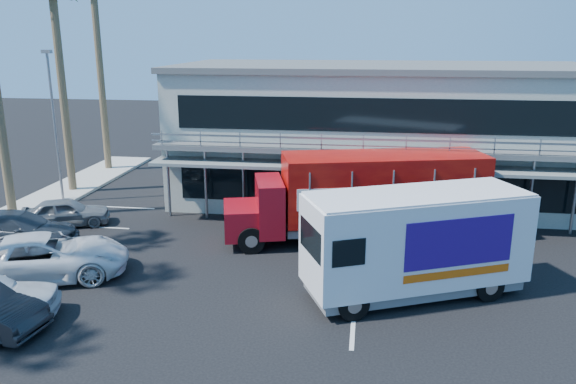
# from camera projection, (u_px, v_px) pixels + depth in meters

# --- Properties ---
(ground) EXTENTS (120.00, 120.00, 0.00)m
(ground) POSITION_uv_depth(u_px,v_px,m) (292.00, 313.00, 18.36)
(ground) COLOR black
(ground) RESTS_ON ground
(building) EXTENTS (22.40, 12.00, 7.30)m
(building) POSITION_uv_depth(u_px,v_px,m) (382.00, 131.00, 31.22)
(building) COLOR #949A8D
(building) RESTS_ON ground
(palm_e) EXTENTS (2.80, 2.80, 12.25)m
(palm_e) POSITION_uv_depth(u_px,v_px,m) (53.00, 1.00, 29.94)
(palm_e) COLOR brown
(palm_e) RESTS_ON ground
(light_pole_far) EXTENTS (0.50, 0.25, 8.09)m
(light_pole_far) POSITION_uv_depth(u_px,v_px,m) (54.00, 120.00, 29.59)
(light_pole_far) COLOR gray
(light_pole_far) RESTS_ON ground
(red_truck) EXTENTS (11.65, 5.42, 3.83)m
(red_truck) POSITION_uv_depth(u_px,v_px,m) (366.00, 193.00, 24.59)
(red_truck) COLOR maroon
(red_truck) RESTS_ON ground
(white_van) EXTENTS (7.98, 5.44, 3.70)m
(white_van) POSITION_uv_depth(u_px,v_px,m) (415.00, 242.00, 19.20)
(white_van) COLOR silver
(white_van) RESTS_ON ground
(parked_car_c) EXTENTS (6.65, 4.85, 1.68)m
(parked_car_c) POSITION_uv_depth(u_px,v_px,m) (45.00, 257.00, 20.83)
(parked_car_c) COLOR silver
(parked_car_c) RESTS_ON ground
(parked_car_d) EXTENTS (5.30, 2.43, 1.50)m
(parked_car_d) POSITION_uv_depth(u_px,v_px,m) (17.00, 230.00, 24.04)
(parked_car_d) COLOR #293037
(parked_car_d) RESTS_ON ground
(parked_car_e) EXTENTS (4.30, 3.07, 1.36)m
(parked_car_e) POSITION_uv_depth(u_px,v_px,m) (66.00, 212.00, 26.67)
(parked_car_e) COLOR slate
(parked_car_e) RESTS_ON ground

